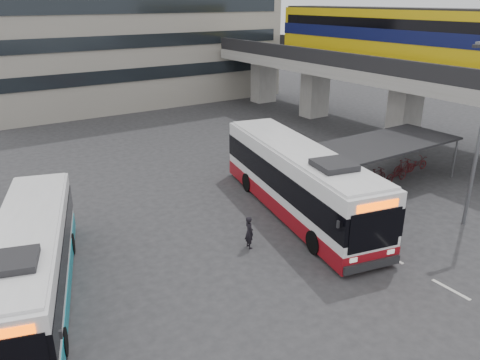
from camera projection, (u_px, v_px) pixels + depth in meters
ground at (297, 243)px, 21.06m from camera, size 120.00×120.00×0.00m
viaduct at (374, 54)px, 36.44m from camera, size 8.00×32.00×9.68m
bike_shelter at (378, 162)px, 27.26m from camera, size 10.00×4.00×2.54m
road_markings at (388, 256)px, 20.00m from camera, size 0.15×7.60×0.01m
bus_main at (298, 181)px, 23.50m from camera, size 5.28×12.87×3.72m
bus_teal at (32, 262)px, 16.70m from camera, size 5.36×10.95×3.17m
pedestrian at (249, 232)px, 20.41m from camera, size 0.43×0.59×1.50m
lamp_post at (480, 126)px, 21.00m from camera, size 1.52×0.38×8.64m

